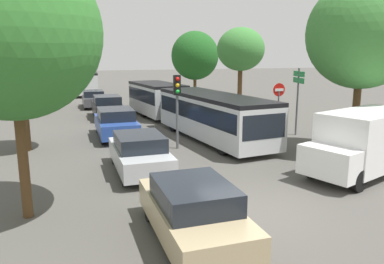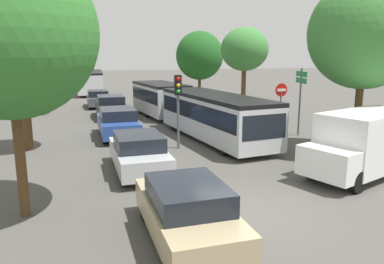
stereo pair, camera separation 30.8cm
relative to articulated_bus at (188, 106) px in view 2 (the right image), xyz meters
The scene contains 18 objects.
ground_plane 12.44m from the articulated_bus, 100.03° to the right, with size 200.00×200.00×0.00m, color #4F4C47.
articulated_bus is the anchor object (origin of this frame).
city_bus_rear 24.06m from the articulated_bus, 99.91° to the left, with size 3.29×11.61×2.47m.
queued_car_tan 13.78m from the articulated_bus, 107.75° to the right, with size 1.83×4.16×1.43m.
queued_car_silver 8.70m from the articulated_bus, 119.77° to the right, with size 1.85×4.22×1.46m.
queued_car_blue 4.47m from the articulated_bus, 164.38° to the right, with size 1.97×4.48×1.54m.
queued_car_black 6.70m from the articulated_bus, 125.75° to the left, with size 1.96×4.46×1.54m.
queued_car_graphite 12.00m from the articulated_bus, 111.21° to the left, with size 1.79×4.07×1.40m.
white_van 11.00m from the articulated_bus, 72.31° to the right, with size 5.36×3.40×2.31m.
traffic_light 5.09m from the articulated_bus, 112.80° to the right, with size 0.35×0.38×3.40m.
no_entry_sign 5.43m from the articulated_bus, 41.68° to the right, with size 0.70×0.08×2.82m.
direction_sign_post 6.46m from the articulated_bus, 36.89° to the right, with size 0.39×1.38×3.60m.
tree_left_near 13.56m from the articulated_bus, 127.24° to the right, with size 4.41×4.41×7.00m.
tree_left_mid 9.17m from the articulated_bus, 163.11° to the right, with size 3.22×3.22×5.08m.
tree_left_far 12.45m from the articulated_bus, 136.59° to the left, with size 4.44×4.44×8.09m.
tree_right_near 10.19m from the articulated_bus, 56.19° to the right, with size 4.67×4.67×7.49m.
tree_right_mid 7.91m from the articulated_bus, 37.25° to the left, with size 3.47×3.47×6.26m.
tree_right_far 14.77m from the articulated_bus, 67.98° to the left, with size 4.49×4.49×6.51m.
Camera 2 is at (-4.49, -8.69, 4.28)m, focal length 35.00 mm.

